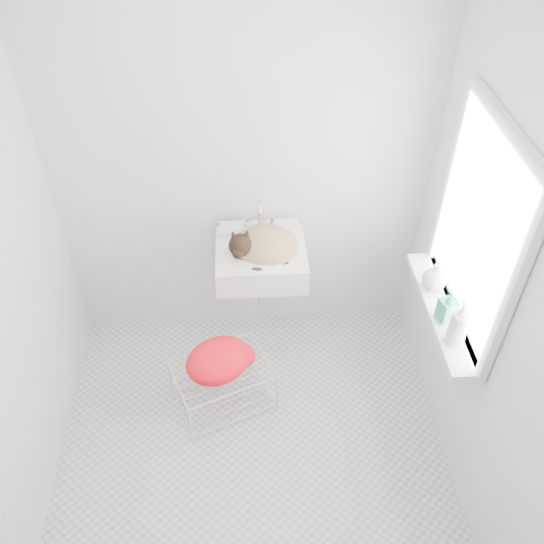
{
  "coord_description": "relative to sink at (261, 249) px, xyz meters",
  "views": [
    {
      "loc": [
        0.0,
        -1.82,
        2.98
      ],
      "look_at": [
        0.14,
        0.5,
        0.88
      ],
      "focal_mm": 38.0,
      "sensor_mm": 36.0,
      "label": 1
    }
  ],
  "objects": [
    {
      "name": "bottle_c",
      "position": [
        0.91,
        -0.38,
        0.0
      ],
      "size": [
        0.18,
        0.18,
        0.17
      ],
      "primitive_type": "imported",
      "rotation": [
        0.0,
        0.0,
        5.47
      ],
      "color": "silver",
      "rests_on": "windowsill"
    },
    {
      "name": "bottle_a",
      "position": [
        0.91,
        -0.76,
        0.0
      ],
      "size": [
        0.1,
        0.1,
        0.22
      ],
      "primitive_type": "imported",
      "rotation": [
        0.0,
        0.0,
        2.9
      ],
      "color": "white",
      "rests_on": "windowsill"
    },
    {
      "name": "window_frame",
      "position": [
        0.98,
        -0.54,
        0.5
      ],
      "size": [
        0.04,
        0.9,
        1.1
      ],
      "primitive_type": "cube",
      "color": "white",
      "rests_on": "right_wall"
    },
    {
      "name": "faucet",
      "position": [
        0.0,
        0.18,
        0.14
      ],
      "size": [
        0.19,
        0.13,
        0.19
      ],
      "primitive_type": null,
      "color": "silver",
      "rests_on": "sink"
    },
    {
      "name": "wire_rack",
      "position": [
        -0.26,
        -0.44,
        -0.7
      ],
      "size": [
        0.64,
        0.55,
        0.32
      ],
      "primitive_type": "cube",
      "rotation": [
        0.0,
        0.0,
        0.38
      ],
      "color": "silver",
      "rests_on": "floor"
    },
    {
      "name": "right_wall",
      "position": [
        1.01,
        -0.74,
        0.4
      ],
      "size": [
        0.02,
        2.0,
        2.5
      ],
      "primitive_type": "cube",
      "color": "silver",
      "rests_on": "ground"
    },
    {
      "name": "back_wall",
      "position": [
        -0.09,
        0.26,
        0.4
      ],
      "size": [
        2.2,
        0.02,
        2.5
      ],
      "primitive_type": "cube",
      "color": "silver",
      "rests_on": "ground"
    },
    {
      "name": "bottle_b",
      "position": [
        0.91,
        -0.61,
        0.0
      ],
      "size": [
        0.1,
        0.1,
        0.18
      ],
      "primitive_type": "imported",
      "rotation": [
        0.0,
        0.0,
        3.42
      ],
      "color": "teal",
      "rests_on": "windowsill"
    },
    {
      "name": "towel",
      "position": [
        -0.27,
        -0.45,
        -0.5
      ],
      "size": [
        0.48,
        0.45,
        0.16
      ],
      "primitive_type": "ellipsoid",
      "rotation": [
        0.0,
        0.0,
        0.6
      ],
      "color": "#F20000",
      "rests_on": "wire_rack"
    },
    {
      "name": "floor",
      "position": [
        -0.09,
        -0.74,
        -0.85
      ],
      "size": [
        2.2,
        2.0,
        0.02
      ],
      "primitive_type": "cube",
      "color": "silver",
      "rests_on": "ground"
    },
    {
      "name": "cat",
      "position": [
        0.01,
        -0.02,
        0.04
      ],
      "size": [
        0.4,
        0.32,
        0.25
      ],
      "rotation": [
        0.0,
        0.0,
        0.01
      ],
      "color": "#9E8A5A",
      "rests_on": "sink"
    },
    {
      "name": "sink",
      "position": [
        0.0,
        0.0,
        0.0
      ],
      "size": [
        0.53,
        0.46,
        0.21
      ],
      "primitive_type": "cube",
      "color": "white",
      "rests_on": "back_wall"
    },
    {
      "name": "window_glass",
      "position": [
        0.99,
        -0.54,
        0.5
      ],
      "size": [
        0.01,
        0.8,
        1.0
      ],
      "primitive_type": "cube",
      "color": "white",
      "rests_on": "right_wall"
    },
    {
      "name": "windowsill",
      "position": [
        0.92,
        -0.54,
        -0.02
      ],
      "size": [
        0.16,
        0.88,
        0.04
      ],
      "primitive_type": "cube",
      "color": "white",
      "rests_on": "right_wall"
    }
  ]
}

